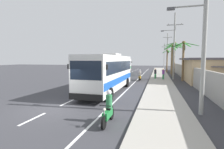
{
  "coord_description": "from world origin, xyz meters",
  "views": [
    {
      "loc": [
        6.41,
        -9.27,
        3.18
      ],
      "look_at": [
        2.05,
        6.59,
        1.7
      ],
      "focal_mm": 26.85,
      "sensor_mm": 36.0,
      "label": 1
    }
  ],
  "objects_px": {
    "motorcycle_trailing": "(108,110)",
    "palm_farthest": "(173,52)",
    "palm_fourth": "(174,50)",
    "coach_bus_foreground": "(109,72)",
    "palm_third": "(167,57)",
    "utility_pole_mid": "(174,45)",
    "utility_pole_far": "(167,52)",
    "motorcycle_beside_bus": "(140,76)",
    "utility_pole_nearest": "(203,33)",
    "utility_pole_distant": "(164,55)",
    "pedestrian_near_kerb": "(163,74)",
    "palm_second": "(183,53)",
    "palm_nearest": "(172,53)",
    "pedestrian_midwalk": "(155,73)",
    "coach_bus_far_lane": "(121,65)"
  },
  "relations": [
    {
      "from": "palm_nearest",
      "to": "palm_second",
      "type": "height_order",
      "value": "palm_nearest"
    },
    {
      "from": "palm_farthest",
      "to": "utility_pole_nearest",
      "type": "bearing_deg",
      "value": -90.49
    },
    {
      "from": "coach_bus_foreground",
      "to": "motorcycle_beside_bus",
      "type": "xyz_separation_m",
      "value": [
        2.13,
        9.45,
        -1.31
      ]
    },
    {
      "from": "pedestrian_near_kerb",
      "to": "utility_pole_distant",
      "type": "distance_m",
      "value": 37.39
    },
    {
      "from": "coach_bus_far_lane",
      "to": "palm_fourth",
      "type": "distance_m",
      "value": 11.48
    },
    {
      "from": "coach_bus_foreground",
      "to": "pedestrian_near_kerb",
      "type": "height_order",
      "value": "coach_bus_foreground"
    },
    {
      "from": "motorcycle_trailing",
      "to": "palm_third",
      "type": "distance_m",
      "value": 35.38
    },
    {
      "from": "utility_pole_nearest",
      "to": "utility_pole_distant",
      "type": "distance_m",
      "value": 53.51
    },
    {
      "from": "motorcycle_trailing",
      "to": "utility_pole_mid",
      "type": "bearing_deg",
      "value": 77.23
    },
    {
      "from": "utility_pole_distant",
      "to": "pedestrian_near_kerb",
      "type": "bearing_deg",
      "value": -91.98
    },
    {
      "from": "palm_third",
      "to": "palm_farthest",
      "type": "relative_size",
      "value": 0.94
    },
    {
      "from": "motorcycle_trailing",
      "to": "palm_fourth",
      "type": "height_order",
      "value": "palm_fourth"
    },
    {
      "from": "motorcycle_trailing",
      "to": "pedestrian_near_kerb",
      "type": "height_order",
      "value": "pedestrian_near_kerb"
    },
    {
      "from": "utility_pole_nearest",
      "to": "palm_nearest",
      "type": "distance_m",
      "value": 27.66
    },
    {
      "from": "coach_bus_foreground",
      "to": "motorcycle_trailing",
      "type": "distance_m",
      "value": 8.58
    },
    {
      "from": "coach_bus_foreground",
      "to": "palm_fourth",
      "type": "xyz_separation_m",
      "value": [
        7.79,
        19.53,
        2.98
      ]
    },
    {
      "from": "motorcycle_trailing",
      "to": "coach_bus_foreground",
      "type": "bearing_deg",
      "value": 106.43
    },
    {
      "from": "coach_bus_foreground",
      "to": "pedestrian_midwalk",
      "type": "xyz_separation_m",
      "value": [
        4.35,
        11.54,
        -1.0
      ]
    },
    {
      "from": "utility_pole_far",
      "to": "coach_bus_foreground",
      "type": "bearing_deg",
      "value": -102.97
    },
    {
      "from": "palm_second",
      "to": "pedestrian_midwalk",
      "type": "bearing_deg",
      "value": 168.04
    },
    {
      "from": "utility_pole_distant",
      "to": "palm_fourth",
      "type": "bearing_deg",
      "value": -88.08
    },
    {
      "from": "utility_pole_nearest",
      "to": "utility_pole_far",
      "type": "relative_size",
      "value": 0.88
    },
    {
      "from": "pedestrian_near_kerb",
      "to": "utility_pole_mid",
      "type": "height_order",
      "value": "utility_pole_mid"
    },
    {
      "from": "palm_second",
      "to": "palm_fourth",
      "type": "distance_m",
      "value": 8.88
    },
    {
      "from": "palm_farthest",
      "to": "palm_third",
      "type": "bearing_deg",
      "value": 92.77
    },
    {
      "from": "pedestrian_midwalk",
      "to": "utility_pole_far",
      "type": "bearing_deg",
      "value": 36.63
    },
    {
      "from": "palm_second",
      "to": "palm_nearest",
      "type": "bearing_deg",
      "value": 93.7
    },
    {
      "from": "coach_bus_foreground",
      "to": "palm_third",
      "type": "bearing_deg",
      "value": 75.74
    },
    {
      "from": "coach_bus_foreground",
      "to": "utility_pole_far",
      "type": "height_order",
      "value": "utility_pole_far"
    },
    {
      "from": "pedestrian_near_kerb",
      "to": "utility_pole_far",
      "type": "relative_size",
      "value": 0.17
    },
    {
      "from": "coach_bus_foreground",
      "to": "utility_pole_far",
      "type": "distance_m",
      "value": 31.2
    },
    {
      "from": "coach_bus_foreground",
      "to": "utility_pole_nearest",
      "type": "height_order",
      "value": "utility_pole_nearest"
    },
    {
      "from": "coach_bus_far_lane",
      "to": "motorcycle_beside_bus",
      "type": "relative_size",
      "value": 6.24
    },
    {
      "from": "pedestrian_midwalk",
      "to": "utility_pole_mid",
      "type": "distance_m",
      "value": 5.34
    },
    {
      "from": "coach_bus_foreground",
      "to": "utility_pole_mid",
      "type": "relative_size",
      "value": 1.04
    },
    {
      "from": "palm_fourth",
      "to": "utility_pole_distant",
      "type": "bearing_deg",
      "value": 91.92
    },
    {
      "from": "motorcycle_trailing",
      "to": "motorcycle_beside_bus",
      "type": "bearing_deg",
      "value": 90.88
    },
    {
      "from": "motorcycle_trailing",
      "to": "utility_pole_distant",
      "type": "bearing_deg",
      "value": 85.49
    },
    {
      "from": "coach_bus_foreground",
      "to": "motorcycle_beside_bus",
      "type": "height_order",
      "value": "coach_bus_foreground"
    },
    {
      "from": "coach_bus_far_lane",
      "to": "utility_pole_distant",
      "type": "bearing_deg",
      "value": 70.02
    },
    {
      "from": "motorcycle_trailing",
      "to": "coach_bus_far_lane",
      "type": "bearing_deg",
      "value": 101.19
    },
    {
      "from": "motorcycle_beside_bus",
      "to": "palm_third",
      "type": "height_order",
      "value": "palm_third"
    },
    {
      "from": "palm_third",
      "to": "palm_fourth",
      "type": "distance_m",
      "value": 7.43
    },
    {
      "from": "motorcycle_trailing",
      "to": "palm_farthest",
      "type": "height_order",
      "value": "palm_farthest"
    },
    {
      "from": "palm_nearest",
      "to": "palm_farthest",
      "type": "distance_m",
      "value": 5.36
    },
    {
      "from": "motorcycle_trailing",
      "to": "utility_pole_distant",
      "type": "distance_m",
      "value": 56.53
    },
    {
      "from": "utility_pole_nearest",
      "to": "palm_nearest",
      "type": "height_order",
      "value": "utility_pole_nearest"
    },
    {
      "from": "utility_pole_nearest",
      "to": "utility_pole_distant",
      "type": "relative_size",
      "value": 0.98
    },
    {
      "from": "pedestrian_near_kerb",
      "to": "utility_pole_far",
      "type": "bearing_deg",
      "value": -160.63
    },
    {
      "from": "utility_pole_distant",
      "to": "palm_third",
      "type": "xyz_separation_m",
      "value": [
        -0.01,
        -21.26,
        -0.78
      ]
    }
  ]
}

